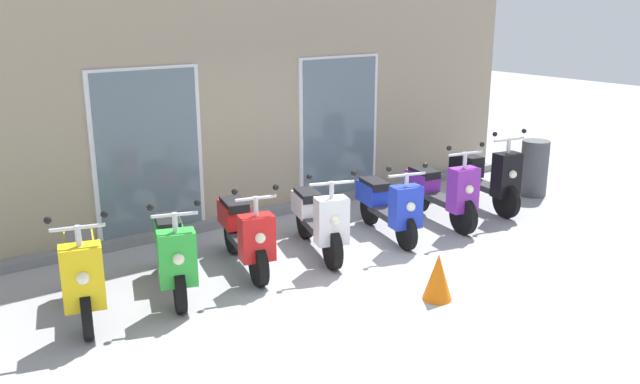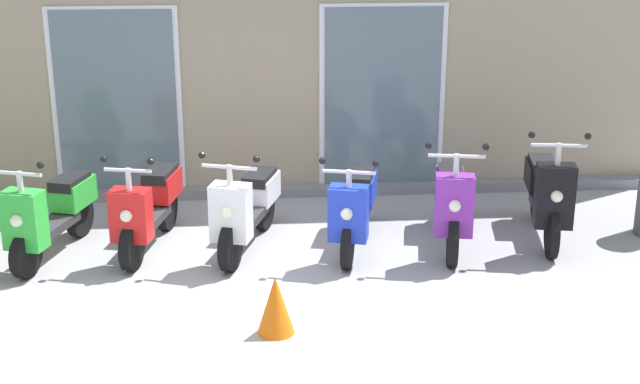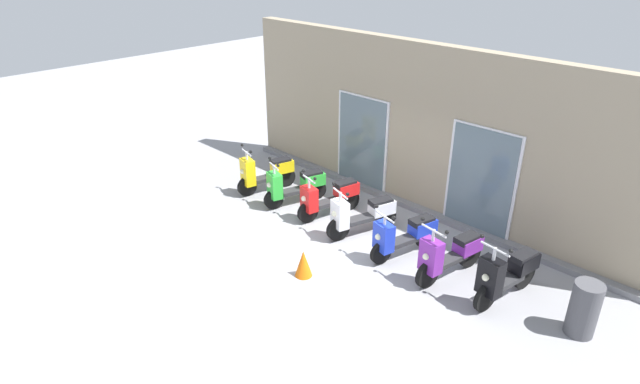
% 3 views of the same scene
% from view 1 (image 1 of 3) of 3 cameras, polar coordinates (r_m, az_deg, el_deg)
% --- Properties ---
extents(ground_plane, '(40.00, 40.00, 0.00)m').
position_cam_1_polar(ground_plane, '(7.89, 4.35, -7.14)').
color(ground_plane, '#939399').
extents(storefront_facade, '(10.23, 0.50, 3.68)m').
position_cam_1_polar(storefront_facade, '(9.71, -6.38, 8.11)').
color(storefront_facade, gray).
rests_on(storefront_facade, ground_plane).
extents(scooter_yellow, '(0.71, 1.49, 1.23)m').
position_cam_1_polar(scooter_yellow, '(7.13, -19.72, -6.40)').
color(scooter_yellow, black).
rests_on(scooter_yellow, ground_plane).
extents(scooter_green, '(0.77, 1.51, 1.18)m').
position_cam_1_polar(scooter_green, '(7.46, -12.49, -5.03)').
color(scooter_green, black).
rests_on(scooter_green, ground_plane).
extents(scooter_red, '(0.69, 1.56, 1.15)m').
position_cam_1_polar(scooter_red, '(7.97, -6.50, -3.43)').
color(scooter_red, black).
rests_on(scooter_red, ground_plane).
extents(scooter_white, '(0.82, 1.60, 1.19)m').
position_cam_1_polar(scooter_white, '(8.41, -0.16, -2.28)').
color(scooter_white, black).
rests_on(scooter_white, ground_plane).
extents(scooter_blue, '(0.73, 1.53, 1.12)m').
position_cam_1_polar(scooter_blue, '(9.03, 5.83, -1.04)').
color(scooter_blue, black).
rests_on(scooter_blue, ground_plane).
extents(scooter_purple, '(0.66, 1.62, 1.27)m').
position_cam_1_polar(scooter_purple, '(9.69, 10.36, 0.07)').
color(scooter_purple, black).
rests_on(scooter_purple, ground_plane).
extents(scooter_black, '(0.64, 1.58, 1.31)m').
position_cam_1_polar(scooter_black, '(10.48, 14.00, 1.31)').
color(scooter_black, black).
rests_on(scooter_black, ground_plane).
extents(trash_bin, '(0.44, 0.44, 0.92)m').
position_cam_1_polar(trash_bin, '(11.49, 17.87, 1.96)').
color(trash_bin, '#4C4C51').
rests_on(trash_bin, ground_plane).
extents(traffic_cone, '(0.32, 0.32, 0.52)m').
position_cam_1_polar(traffic_cone, '(7.28, 10.08, -7.17)').
color(traffic_cone, orange).
rests_on(traffic_cone, ground_plane).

